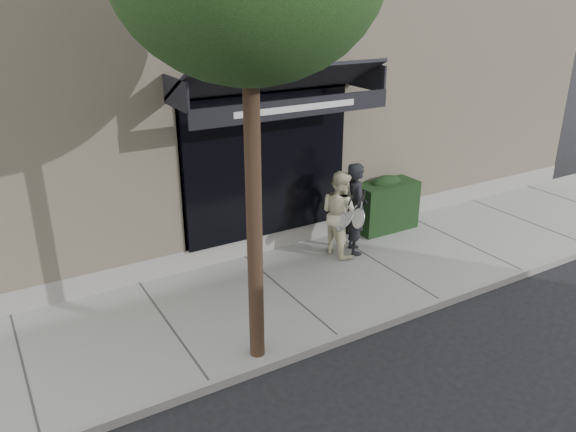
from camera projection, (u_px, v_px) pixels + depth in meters
ground at (379, 269)px, 10.26m from camera, size 80.00×80.00×0.00m
sidewalk at (380, 266)px, 10.24m from camera, size 20.00×3.00×0.12m
curb at (441, 303)px, 9.00m from camera, size 20.00×0.10×0.14m
building_facade at (252, 82)px, 13.19m from camera, size 14.30×8.04×5.64m
hedge at (384, 204)px, 11.54m from camera, size 1.30×0.70×1.14m
pedestrian_front at (356, 209)px, 10.35m from camera, size 0.87×0.84×1.74m
pedestrian_back at (340, 213)px, 10.30m from camera, size 0.68×0.88×1.61m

